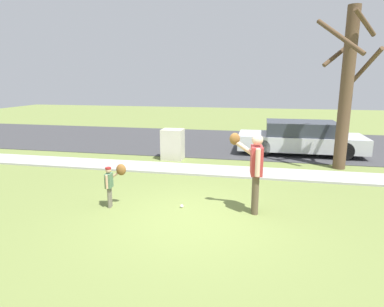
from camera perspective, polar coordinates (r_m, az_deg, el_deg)
ground_plane at (r=10.19m, az=4.28°, el=-3.28°), size 48.00×48.00×0.00m
sidewalk_strip at (r=10.27m, az=4.36°, el=-2.97°), size 36.00×1.20×0.06m
road_surface at (r=15.13m, az=6.86°, el=1.96°), size 36.00×6.80×0.02m
person_adult at (r=7.00m, az=10.67°, el=-2.00°), size 0.73×0.60×1.70m
person_child at (r=7.51m, az=-13.47°, el=-4.30°), size 0.42×0.40×0.97m
baseball at (r=7.44m, az=-1.78°, el=-9.06°), size 0.07×0.07×0.07m
utility_cabinet at (r=11.74m, az=-3.34°, el=1.58°), size 0.74×0.61×1.08m
street_tree_near at (r=11.29m, az=25.14°, el=10.61°), size 1.84×1.88×4.91m
parked_sedan_silver at (r=13.22m, az=18.13°, el=2.57°), size 4.60×1.80×1.23m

